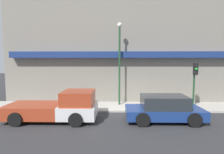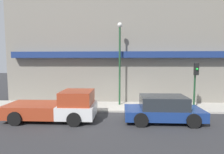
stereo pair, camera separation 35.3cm
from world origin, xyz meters
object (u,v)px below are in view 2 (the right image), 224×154
Objects in this scene: street_lamp at (120,55)px; traffic_light at (195,78)px; parked_car at (163,109)px; fire_hydrant at (74,102)px; pickup_truck at (58,107)px.

street_lamp is 1.94× the size of traffic_light.
parked_car is 6.11× the size of fire_hydrant.
parked_car is 1.36× the size of traffic_light.
traffic_light reaches higher than parked_car.
pickup_truck is at bearing -137.08° from street_lamp.
pickup_truck is 1.61× the size of traffic_light.
fire_hydrant is at bearing 85.00° from pickup_truck.
fire_hydrant is 0.11× the size of street_lamp.
traffic_light is (5.12, -1.34, -1.60)m from street_lamp.
pickup_truck is 1.18× the size of parked_car.
fire_hydrant is at bearing 155.75° from parked_car.
parked_car is at bearing -142.15° from traffic_light.
traffic_light is (8.49, -0.54, 1.88)m from fire_hydrant.
parked_car is 6.42m from fire_hydrant.
fire_hydrant is 0.22× the size of traffic_light.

